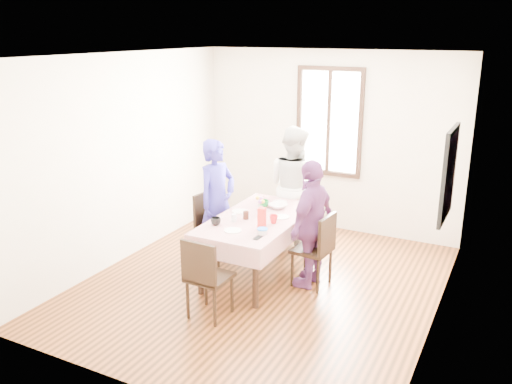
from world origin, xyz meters
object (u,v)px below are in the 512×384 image
at_px(chair_far, 294,214).
at_px(person_left, 217,202).
at_px(chair_left, 216,228).
at_px(chair_near, 209,277).
at_px(dining_table, 258,247).
at_px(person_right, 311,224).
at_px(chair_right, 312,249).
at_px(person_far, 294,187).

height_order(chair_far, person_left, person_left).
xyz_separation_m(chair_left, chair_near, (0.70, -1.29, 0.00)).
bearing_deg(dining_table, chair_left, 167.49).
relative_size(chair_near, person_right, 0.59).
xyz_separation_m(chair_far, person_left, (-0.68, -0.98, 0.37)).
height_order(chair_left, person_right, person_right).
height_order(chair_left, chair_right, same).
xyz_separation_m(chair_near, person_left, (-0.68, 1.29, 0.37)).
relative_size(chair_left, person_right, 0.59).
bearing_deg(chair_near, dining_table, 92.10).
bearing_deg(chair_far, person_right, 121.05).
relative_size(chair_right, person_left, 0.55).
xyz_separation_m(chair_far, person_far, (0.00, -0.02, 0.40)).
relative_size(chair_left, person_left, 0.55).
distance_m(dining_table, chair_right, 0.70).
relative_size(dining_table, chair_left, 1.81).
bearing_deg(chair_far, person_left, 54.25).
bearing_deg(dining_table, person_far, 90.00).
height_order(dining_table, chair_left, chair_left).
bearing_deg(chair_right, person_far, 38.73).
height_order(chair_near, person_left, person_left).
distance_m(dining_table, chair_left, 0.72).
bearing_deg(person_far, chair_near, 114.61).
bearing_deg(person_left, chair_left, 103.51).
bearing_deg(chair_far, person_far, 88.97).
relative_size(dining_table, person_right, 1.06).
bearing_deg(person_far, person_left, 79.32).
bearing_deg(dining_table, person_right, 4.34).
xyz_separation_m(chair_left, person_left, (0.02, 0.00, 0.37)).
height_order(dining_table, chair_right, chair_right).
bearing_deg(person_left, dining_table, -89.33).
bearing_deg(chair_left, chair_right, 93.96).
height_order(dining_table, chair_far, chair_far).
xyz_separation_m(chair_left, chair_far, (0.70, 0.98, 0.00)).
distance_m(person_far, person_right, 1.26).
bearing_deg(chair_right, chair_far, 38.22).
bearing_deg(chair_far, chair_left, 53.52).
xyz_separation_m(dining_table, chair_right, (0.70, 0.05, 0.08)).
relative_size(person_far, person_right, 1.10).
distance_m(chair_far, person_right, 1.32).
height_order(chair_left, person_far, person_far).
height_order(person_left, person_right, person_left).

